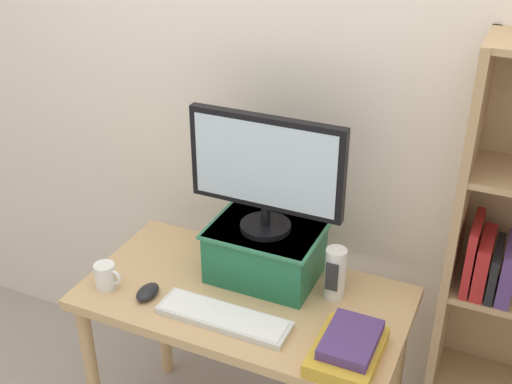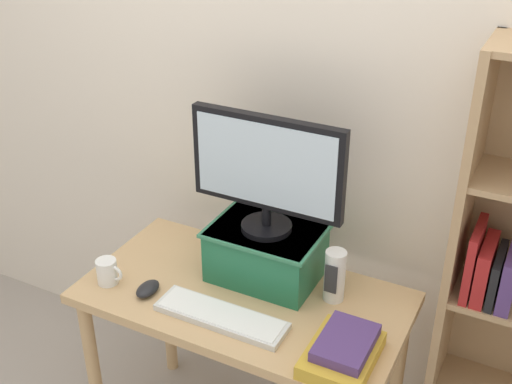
# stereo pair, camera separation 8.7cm
# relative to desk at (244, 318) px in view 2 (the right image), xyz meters

# --- Properties ---
(back_wall) EXTENTS (7.00, 0.08, 2.60)m
(back_wall) POSITION_rel_desk_xyz_m (0.00, 0.45, 0.65)
(back_wall) COLOR beige
(back_wall) RESTS_ON ground_plane
(desk) EXTENTS (1.12, 0.59, 0.76)m
(desk) POSITION_rel_desk_xyz_m (0.00, 0.00, 0.00)
(desk) COLOR tan
(desk) RESTS_ON ground_plane
(riser_box) EXTENTS (0.39, 0.29, 0.20)m
(riser_box) POSITION_rel_desk_xyz_m (0.02, 0.13, 0.21)
(riser_box) COLOR #1E6642
(riser_box) RESTS_ON desk
(computer_monitor) EXTENTS (0.54, 0.18, 0.42)m
(computer_monitor) POSITION_rel_desk_xyz_m (0.02, 0.13, 0.53)
(computer_monitor) COLOR black
(computer_monitor) RESTS_ON riser_box
(keyboard) EXTENTS (0.45, 0.13, 0.02)m
(keyboard) POSITION_rel_desk_xyz_m (-0.00, -0.15, 0.12)
(keyboard) COLOR silver
(keyboard) RESTS_ON desk
(computer_mouse) EXTENTS (0.06, 0.10, 0.04)m
(computer_mouse) POSITION_rel_desk_xyz_m (-0.29, -0.15, 0.12)
(computer_mouse) COLOR black
(computer_mouse) RESTS_ON desk
(book_stack) EXTENTS (0.19, 0.27, 0.08)m
(book_stack) POSITION_rel_desk_xyz_m (0.42, -0.15, 0.14)
(book_stack) COLOR gold
(book_stack) RESTS_ON desk
(coffee_mug) EXTENTS (0.10, 0.07, 0.09)m
(coffee_mug) POSITION_rel_desk_xyz_m (-0.45, -0.16, 0.15)
(coffee_mug) COLOR white
(coffee_mug) RESTS_ON desk
(desk_speaker) EXTENTS (0.07, 0.08, 0.19)m
(desk_speaker) POSITION_rel_desk_xyz_m (0.29, 0.12, 0.20)
(desk_speaker) COLOR silver
(desk_speaker) RESTS_ON desk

